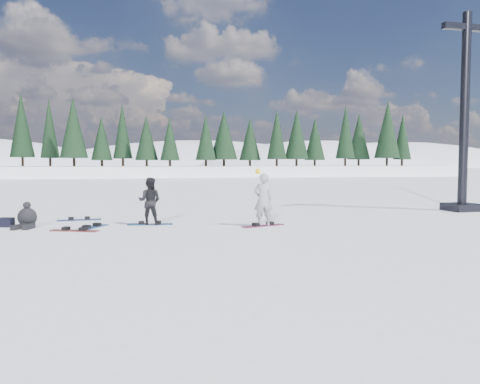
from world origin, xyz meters
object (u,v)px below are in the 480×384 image
snowboard_loose_b (75,231)px  snowboard_loose_c (79,220)px  snowboarder_man (150,201)px  seated_rider (27,218)px  lift_tower (464,131)px  gear_bag (6,222)px  snowboard_loose_a (92,228)px  snowboarder_woman (263,199)px

snowboard_loose_b → snowboard_loose_c: bearing=115.7°
snowboarder_man → snowboard_loose_b: snowboarder_man is taller
seated_rider → snowboard_loose_b: bearing=-11.5°
lift_tower → snowboard_loose_b: lift_tower is taller
snowboard_loose_b → lift_tower: bearing=31.9°
lift_tower → gear_bag: bearing=-177.2°
snowboard_loose_c → snowboard_loose_a: bearing=-78.5°
seated_rider → snowboard_loose_c: 2.14m
snowboarder_woman → snowboard_loose_a: (-5.43, 0.60, -0.86)m
snowboarder_man → snowboard_loose_a: 2.02m
lift_tower → seated_rider: lift_tower is taller
lift_tower → snowboard_loose_a: bearing=-173.3°
lift_tower → snowboard_loose_a: size_ratio=5.58×
seated_rider → gear_bag: seated_rider is taller
lift_tower → seated_rider: bearing=-176.1°
lift_tower → snowboarder_woman: bearing=-164.6°
snowboarder_woman → snowboard_loose_c: 6.76m
snowboard_loose_c → snowboard_loose_a: 2.24m
snowboarder_woman → snowboard_loose_c: snowboarder_woman is taller
snowboard_loose_b → snowboarder_man: bearing=45.5°
snowboarder_man → snowboard_loose_a: snowboarder_man is taller
snowboard_loose_a → snowboarder_man: bearing=-48.6°
snowboard_loose_a → seated_rider: bearing=103.4°
gear_bag → snowboard_loose_c: gear_bag is taller
gear_bag → snowboarder_man: bearing=-3.9°
snowboarder_man → seated_rider: snowboarder_man is taller
snowboarder_man → gear_bag: (-4.56, 0.31, -0.64)m
snowboarder_woman → snowboard_loose_a: bearing=-6.2°
seated_rider → gear_bag: (-0.70, 0.25, -0.17)m
lift_tower → gear_bag: (-17.73, -1.80, -3.26)m
snowboarder_man → snowboard_loose_b: size_ratio=1.05×
gear_bag → seated_rider: bearing=-19.9°
snowboarder_man → snowboard_loose_c: snowboarder_man is taller
snowboarder_man → seated_rider: size_ratio=1.47×
snowboarder_man → snowboarder_woman: bearing=179.1°
snowboarder_woman → gear_bag: bearing=-9.3°
lift_tower → snowboard_loose_a: (-14.98, -2.56, -3.39)m
snowboarder_woman → snowboard_loose_a: snowboarder_woman is taller
snowboarder_woman → snowboarder_man: bearing=-16.1°
lift_tower → snowboarder_woman: (-9.55, -3.17, -2.53)m
seated_rider → snowboard_loose_c: seated_rider is taller
snowboarder_man → seated_rider: (-3.86, 0.06, -0.47)m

